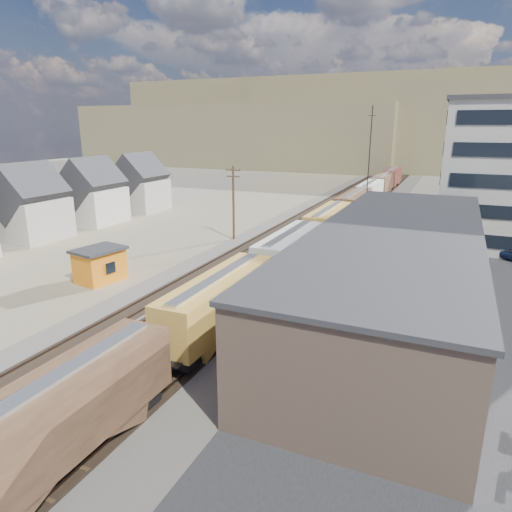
% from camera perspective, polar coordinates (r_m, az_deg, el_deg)
% --- Properties ---
extents(ground, '(300.00, 300.00, 0.00)m').
position_cam_1_polar(ground, '(27.41, -28.26, -19.90)').
color(ground, '#6B6356').
rests_on(ground, ground).
extents(ballast_bed, '(18.00, 200.00, 0.06)m').
position_cam_1_polar(ballast_bed, '(67.20, 6.81, 2.93)').
color(ballast_bed, '#4C4742').
rests_on(ballast_bed, ground).
extents(dirt_yard, '(24.00, 180.00, 0.03)m').
position_cam_1_polar(dirt_yard, '(67.23, -12.36, 2.66)').
color(dirt_yard, '#776E52').
rests_on(dirt_yard, ground).
extents(asphalt_lot, '(26.00, 120.00, 0.04)m').
position_cam_1_polar(asphalt_lot, '(50.13, 26.13, -3.28)').
color(asphalt_lot, '#232326').
rests_on(asphalt_lot, ground).
extents(rail_tracks, '(11.40, 200.00, 0.24)m').
position_cam_1_polar(rail_tracks, '(67.34, 6.37, 3.04)').
color(rail_tracks, black).
rests_on(rail_tracks, ground).
extents(freight_train, '(3.00, 119.74, 4.46)m').
position_cam_1_polar(freight_train, '(68.41, 10.66, 5.36)').
color(freight_train, black).
rests_on(freight_train, ground).
extents(warehouse, '(12.40, 40.40, 7.25)m').
position_cam_1_polar(warehouse, '(39.60, 17.02, -1.64)').
color(warehouse, '#9E7C63').
rests_on(warehouse, ground).
extents(utility_pole_north, '(2.20, 0.32, 10.00)m').
position_cam_1_polar(utility_pole_north, '(61.95, -2.84, 6.87)').
color(utility_pole_north, '#382619').
rests_on(utility_pole_north, ground).
extents(radio_mast, '(1.20, 0.16, 18.00)m').
position_cam_1_polar(radio_mast, '(74.05, 13.91, 10.93)').
color(radio_mast, black).
rests_on(radio_mast, ground).
extents(hills_north, '(265.00, 80.00, 32.00)m').
position_cam_1_polar(hills_north, '(181.55, 18.51, 14.99)').
color(hills_north, brown).
rests_on(hills_north, ground).
extents(maintenance_shed, '(4.39, 5.25, 3.44)m').
position_cam_1_polar(maintenance_shed, '(48.25, -18.94, -1.01)').
color(maintenance_shed, orange).
rests_on(maintenance_shed, ground).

